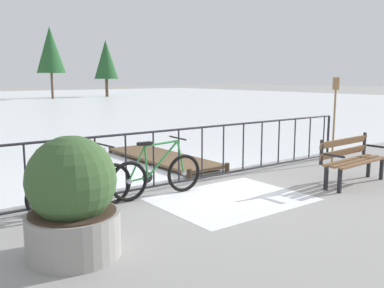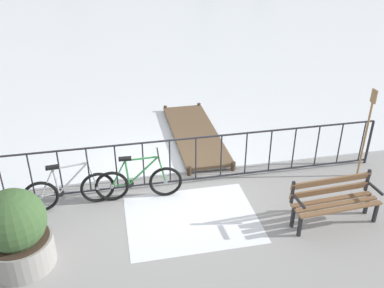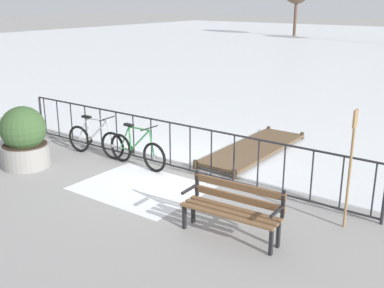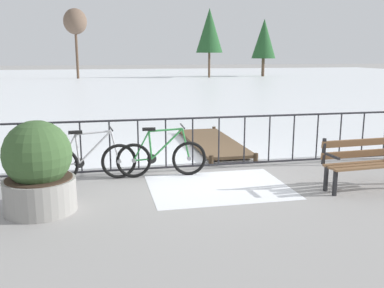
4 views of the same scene
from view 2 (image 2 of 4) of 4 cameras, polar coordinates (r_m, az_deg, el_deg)
ground_plane at (r=8.90m, az=-2.91°, el=-5.53°), size 160.00×160.00×0.00m
snow_patch at (r=7.97m, az=-0.03°, el=-10.00°), size 2.41×1.89×0.01m
railing_fence at (r=8.61m, az=-3.00°, el=-2.41°), size 9.06×0.06×1.07m
bicycle_near_railing at (r=8.39m, az=-16.24°, el=-6.03°), size 1.71×0.52×0.97m
bicycle_second at (r=8.36m, az=-7.20°, el=-5.15°), size 1.71×0.52×0.97m
park_bench at (r=8.03m, az=18.63°, el=-6.90°), size 1.62×0.57×0.89m
planter_with_shrub at (r=7.20m, az=-22.63°, el=-10.89°), size 1.04×1.04×1.36m
oar_upright at (r=9.36m, az=22.56°, el=1.96°), size 0.04×0.16×1.98m
wooden_dock at (r=10.73m, az=0.38°, el=1.45°), size 1.10×3.56×0.20m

